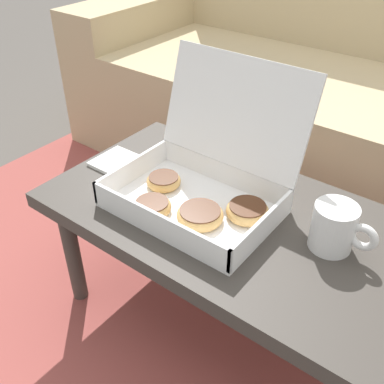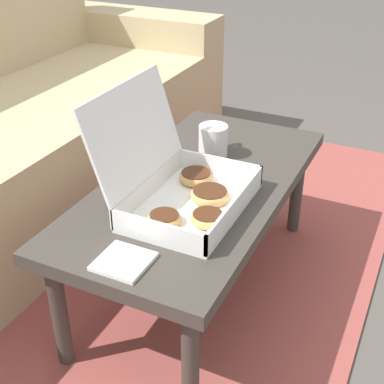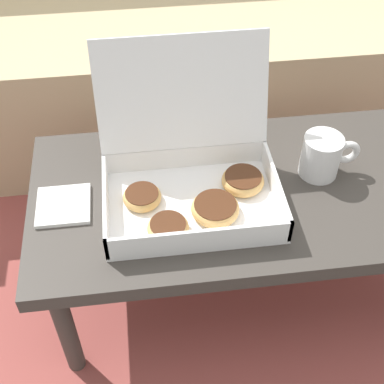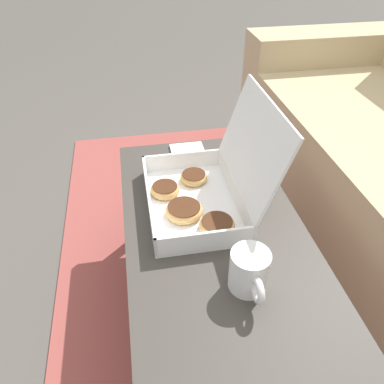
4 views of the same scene
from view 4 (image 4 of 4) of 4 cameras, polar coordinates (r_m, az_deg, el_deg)
ground_plane at (r=1.36m, az=6.81°, el=-18.03°), size 12.00×12.00×0.00m
area_rug at (r=1.45m, az=18.69°, el=-15.38°), size 2.59×1.84×0.01m
coffee_table at (r=1.07m, az=3.79°, el=-8.17°), size 1.03×0.51×0.40m
pastry_box at (r=1.10m, az=1.84°, el=0.38°), size 0.39×0.35×0.32m
coffee_mug at (r=0.89m, az=8.76°, el=-11.89°), size 0.14×0.09×0.11m
napkin_stack at (r=1.37m, az=-0.61°, el=6.07°), size 0.12×0.12×0.01m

